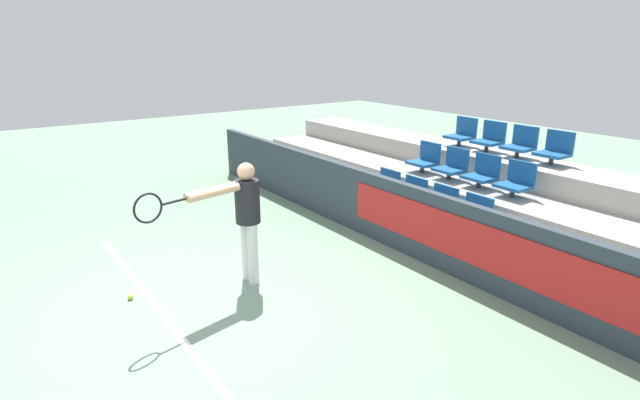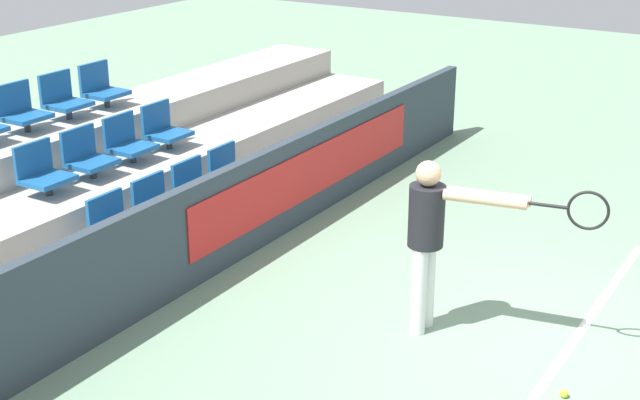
# 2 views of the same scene
# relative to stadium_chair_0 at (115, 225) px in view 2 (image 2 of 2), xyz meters

# --- Properties ---
(ground_plane) EXTENTS (30.00, 30.00, 0.00)m
(ground_plane) POSITION_rel_stadium_chair_0_xyz_m (0.90, -3.71, -0.58)
(ground_plane) COLOR gray
(court_baseline) EXTENTS (5.16, 0.08, 0.01)m
(court_baseline) POSITION_rel_stadium_chair_0_xyz_m (0.90, -4.09, -0.58)
(court_baseline) COLOR white
(court_baseline) RESTS_ON ground
(barrier_wall) EXTENTS (10.71, 0.14, 1.01)m
(barrier_wall) POSITION_rel_stadium_chair_0_xyz_m (0.94, -0.66, -0.08)
(barrier_wall) COLOR #2D3842
(barrier_wall) RESTS_ON ground
(bleacher_tier_front) EXTENTS (10.31, 0.93, 0.35)m
(bleacher_tier_front) POSITION_rel_stadium_chair_0_xyz_m (0.90, -0.11, -0.41)
(bleacher_tier_front) COLOR #ADA89E
(bleacher_tier_front) RESTS_ON ground
(bleacher_tier_middle) EXTENTS (10.31, 0.93, 0.71)m
(bleacher_tier_middle) POSITION_rel_stadium_chair_0_xyz_m (0.90, 0.82, -0.23)
(bleacher_tier_middle) COLOR #ADA89E
(bleacher_tier_middle) RESTS_ON ground
(bleacher_tier_back) EXTENTS (10.31, 0.93, 1.06)m
(bleacher_tier_back) POSITION_rel_stadium_chair_0_xyz_m (0.90, 1.75, -0.05)
(bleacher_tier_back) COLOR #ADA89E
(bleacher_tier_back) RESTS_ON ground
(stadium_chair_0) EXTENTS (0.45, 0.40, 0.51)m
(stadium_chair_0) POSITION_rel_stadium_chair_0_xyz_m (0.00, 0.00, 0.00)
(stadium_chair_0) COLOR #333333
(stadium_chair_0) RESTS_ON bleacher_tier_front
(stadium_chair_1) EXTENTS (0.45, 0.40, 0.51)m
(stadium_chair_1) POSITION_rel_stadium_chair_0_xyz_m (0.60, 0.00, 0.00)
(stadium_chair_1) COLOR #333333
(stadium_chair_1) RESTS_ON bleacher_tier_front
(stadium_chair_2) EXTENTS (0.45, 0.40, 0.51)m
(stadium_chair_2) POSITION_rel_stadium_chair_0_xyz_m (1.19, 0.00, 0.00)
(stadium_chair_2) COLOR #333333
(stadium_chair_2) RESTS_ON bleacher_tier_front
(stadium_chair_3) EXTENTS (0.45, 0.40, 0.51)m
(stadium_chair_3) POSITION_rel_stadium_chair_0_xyz_m (1.79, 0.00, 0.00)
(stadium_chair_3) COLOR #333333
(stadium_chair_3) RESTS_ON bleacher_tier_front
(stadium_chair_4) EXTENTS (0.45, 0.40, 0.51)m
(stadium_chair_4) POSITION_rel_stadium_chair_0_xyz_m (0.00, 0.93, 0.35)
(stadium_chair_4) COLOR #333333
(stadium_chair_4) RESTS_ON bleacher_tier_middle
(stadium_chair_5) EXTENTS (0.45, 0.40, 0.51)m
(stadium_chair_5) POSITION_rel_stadium_chair_0_xyz_m (0.60, 0.93, 0.35)
(stadium_chair_5) COLOR #333333
(stadium_chair_5) RESTS_ON bleacher_tier_middle
(stadium_chair_6) EXTENTS (0.45, 0.40, 0.51)m
(stadium_chair_6) POSITION_rel_stadium_chair_0_xyz_m (1.19, 0.93, 0.35)
(stadium_chair_6) COLOR #333333
(stadium_chair_6) RESTS_ON bleacher_tier_middle
(stadium_chair_7) EXTENTS (0.45, 0.40, 0.51)m
(stadium_chair_7) POSITION_rel_stadium_chair_0_xyz_m (1.79, 0.93, 0.35)
(stadium_chair_7) COLOR #333333
(stadium_chair_7) RESTS_ON bleacher_tier_middle
(stadium_chair_9) EXTENTS (0.45, 0.40, 0.51)m
(stadium_chair_9) POSITION_rel_stadium_chair_0_xyz_m (0.60, 1.87, 0.71)
(stadium_chair_9) COLOR #333333
(stadium_chair_9) RESTS_ON bleacher_tier_back
(stadium_chair_10) EXTENTS (0.45, 0.40, 0.51)m
(stadium_chair_10) POSITION_rel_stadium_chair_0_xyz_m (1.19, 1.87, 0.71)
(stadium_chair_10) COLOR #333333
(stadium_chair_10) RESTS_ON bleacher_tier_back
(stadium_chair_11) EXTENTS (0.45, 0.40, 0.51)m
(stadium_chair_11) POSITION_rel_stadium_chair_0_xyz_m (1.79, 1.87, 0.71)
(stadium_chair_11) COLOR #333333
(stadium_chair_11) RESTS_ON bleacher_tier_back
(tennis_player) EXTENTS (0.44, 1.56, 1.53)m
(tennis_player) POSITION_rel_stadium_chair_0_xyz_m (0.71, -2.98, 0.36)
(tennis_player) COLOR silver
(tennis_player) RESTS_ON ground
(tennis_ball) EXTENTS (0.07, 0.07, 0.07)m
(tennis_ball) POSITION_rel_stadium_chair_0_xyz_m (0.30, -4.27, -0.55)
(tennis_ball) COLOR #CCDB33
(tennis_ball) RESTS_ON ground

